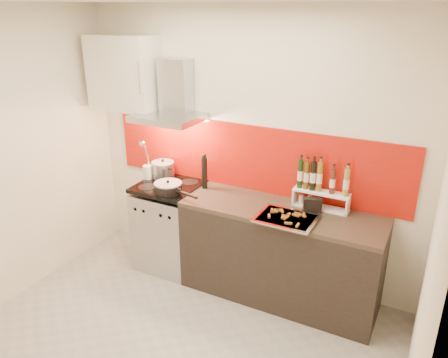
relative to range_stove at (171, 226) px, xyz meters
The scene contains 16 objects.
floor 1.37m from the range_stove, 57.42° to the right, with size 3.40×3.40×0.00m, color #9E9991.
ceiling 2.52m from the range_stove, 57.42° to the right, with size 3.40×2.80×0.02m, color white.
back_wall 1.15m from the range_stove, 23.53° to the left, with size 3.40×0.02×2.60m, color silver.
right_wall 2.77m from the range_stove, 24.53° to the right, with size 0.02×2.80×2.60m, color silver.
backsplash 1.12m from the range_stove, 21.33° to the left, with size 3.00×0.02×0.64m, color #9A1908.
range_stove is the anchor object (origin of this frame).
counter 1.20m from the range_stove, ahead, with size 1.80×0.60×0.90m.
range_hood 1.31m from the range_stove, 90.00° to the left, with size 0.62×0.50×0.61m.
upper_cabinet 1.61m from the range_stove, 166.72° to the left, with size 0.70×0.35×0.72m, color silver.
stock_pot 0.59m from the range_stove, 137.70° to the left, with size 0.23×0.23×0.20m.
saute_pan 0.55m from the range_stove, 54.32° to the right, with size 0.51×0.27×0.12m.
utensil_jar 0.65m from the range_stove, behind, with size 0.09×0.14×0.44m.
pepper_mill 0.73m from the range_stove, 18.27° to the left, with size 0.06×0.06×0.35m.
step_shelf 1.61m from the range_stove, ahead, with size 0.49×0.13×0.42m.
caddy_box 1.54m from the range_stove, ahead, with size 0.16×0.07×0.13m, color black.
baking_tray 1.39m from the range_stove, ahead, with size 0.50×0.39×0.03m.
Camera 1 is at (1.64, -2.21, 2.57)m, focal length 35.00 mm.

